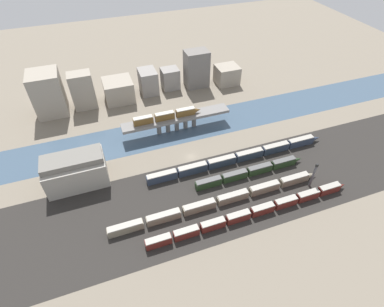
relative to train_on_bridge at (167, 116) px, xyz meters
name	(u,v)px	position (x,y,z in m)	size (l,w,h in m)	color
ground_plane	(191,157)	(4.65, -21.41, -9.49)	(400.00, 400.00, 0.00)	#756B5B
railbed_yard	(211,196)	(4.65, -45.41, -9.49)	(280.00, 42.00, 0.01)	#282623
river_water	(177,129)	(4.65, 0.00, -9.49)	(320.00, 22.74, 0.01)	#3D5166
bridge	(176,119)	(4.65, 0.00, -3.35)	(53.56, 7.01, 7.72)	slate
train_on_bridge	(167,116)	(0.00, 0.00, 0.00)	(33.51, 2.65, 3.63)	brown
train_yard_near	(253,212)	(15.57, -59.34, -7.70)	(82.39, 2.64, 3.64)	#5B1E19
train_yard_mid	(220,201)	(6.26, -50.22, -7.79)	(86.85, 2.72, 3.48)	gray
train_yard_far	(250,172)	(24.28, -40.34, -7.70)	(49.90, 2.64, 3.67)	#23381E
train_yard_outer	(238,157)	(23.59, -30.84, -7.55)	(84.65, 2.81, 3.94)	#2D384C
warehouse_building	(76,170)	(-44.04, -20.05, -2.90)	(23.78, 14.20, 13.86)	#9E998E
signal_tower	(313,176)	(44.53, -54.05, -3.49)	(1.00, 0.97, 12.30)	#4C4C51
city_block_far_left	(48,93)	(-52.94, 36.87, 1.95)	(15.12, 15.47, 22.88)	gray
city_block_left	(83,91)	(-36.03, 36.57, 0.41)	(11.90, 8.75, 19.80)	gray
city_block_center	(119,90)	(-17.45, 37.39, -3.55)	(15.58, 15.39, 11.90)	gray
city_block_right	(148,82)	(0.12, 39.91, -2.70)	(9.55, 12.53, 13.59)	gray
city_block_far_right	(170,79)	(13.43, 40.42, -3.44)	(9.96, 8.83, 12.12)	gray
city_block_tall	(197,69)	(29.06, 37.91, 1.31)	(13.48, 9.84, 21.61)	slate
city_block_low	(227,75)	(47.52, 34.55, -4.08)	(13.29, 11.75, 10.83)	gray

